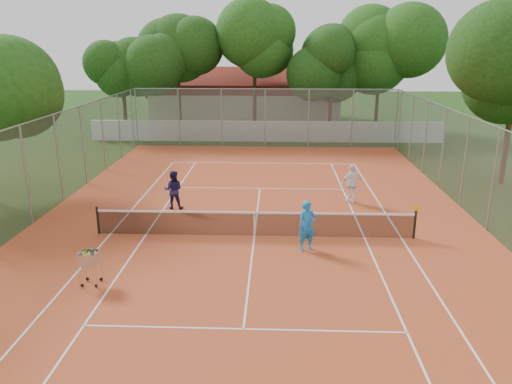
{
  "coord_description": "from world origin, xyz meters",
  "views": [
    {
      "loc": [
        0.77,
        -17.51,
        6.99
      ],
      "look_at": [
        0.0,
        1.5,
        1.3
      ],
      "focal_mm": 35.0,
      "sensor_mm": 36.0,
      "label": 1
    }
  ],
  "objects_px": {
    "clubhouse": "(246,97)",
    "player_far_left": "(173,190)",
    "player_near": "(307,226)",
    "tennis_net": "(254,224)",
    "player_far_right": "(352,184)",
    "ball_hopper": "(90,267)"
  },
  "relations": [
    {
      "from": "tennis_net",
      "to": "ball_hopper",
      "type": "height_order",
      "value": "ball_hopper"
    },
    {
      "from": "tennis_net",
      "to": "clubhouse",
      "type": "height_order",
      "value": "clubhouse"
    },
    {
      "from": "tennis_net",
      "to": "player_far_right",
      "type": "distance_m",
      "value": 6.04
    },
    {
      "from": "clubhouse",
      "to": "player_far_left",
      "type": "distance_m",
      "value": 25.95
    },
    {
      "from": "clubhouse",
      "to": "player_far_left",
      "type": "xyz_separation_m",
      "value": [
        -1.67,
        -25.86,
        -1.33
      ]
    },
    {
      "from": "ball_hopper",
      "to": "player_far_left",
      "type": "bearing_deg",
      "value": 92.58
    },
    {
      "from": "player_near",
      "to": "clubhouse",
      "type": "bearing_deg",
      "value": 75.63
    },
    {
      "from": "clubhouse",
      "to": "ball_hopper",
      "type": "height_order",
      "value": "clubhouse"
    },
    {
      "from": "player_near",
      "to": "player_far_right",
      "type": "xyz_separation_m",
      "value": [
        2.34,
        5.53,
        -0.0
      ]
    },
    {
      "from": "clubhouse",
      "to": "ball_hopper",
      "type": "distance_m",
      "value": 33.27
    },
    {
      "from": "player_far_left",
      "to": "player_far_right",
      "type": "height_order",
      "value": "player_far_right"
    },
    {
      "from": "player_near",
      "to": "player_far_right",
      "type": "height_order",
      "value": "player_near"
    },
    {
      "from": "player_far_right",
      "to": "ball_hopper",
      "type": "bearing_deg",
      "value": 27.46
    },
    {
      "from": "player_far_left",
      "to": "ball_hopper",
      "type": "xyz_separation_m",
      "value": [
        -1.06,
        -7.26,
        -0.28
      ]
    },
    {
      "from": "tennis_net",
      "to": "player_near",
      "type": "height_order",
      "value": "player_near"
    },
    {
      "from": "player_far_right",
      "to": "clubhouse",
      "type": "bearing_deg",
      "value": -91.61
    },
    {
      "from": "clubhouse",
      "to": "player_far_right",
      "type": "xyz_separation_m",
      "value": [
        6.23,
        -24.71,
        -1.29
      ]
    },
    {
      "from": "ball_hopper",
      "to": "tennis_net",
      "type": "bearing_deg",
      "value": 51.93
    },
    {
      "from": "player_far_left",
      "to": "ball_hopper",
      "type": "height_order",
      "value": "player_far_left"
    },
    {
      "from": "clubhouse",
      "to": "player_near",
      "type": "relative_size",
      "value": 9.15
    },
    {
      "from": "tennis_net",
      "to": "player_far_left",
      "type": "xyz_separation_m",
      "value": [
        -3.67,
        3.14,
        0.36
      ]
    },
    {
      "from": "tennis_net",
      "to": "ball_hopper",
      "type": "bearing_deg",
      "value": -138.92
    }
  ]
}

